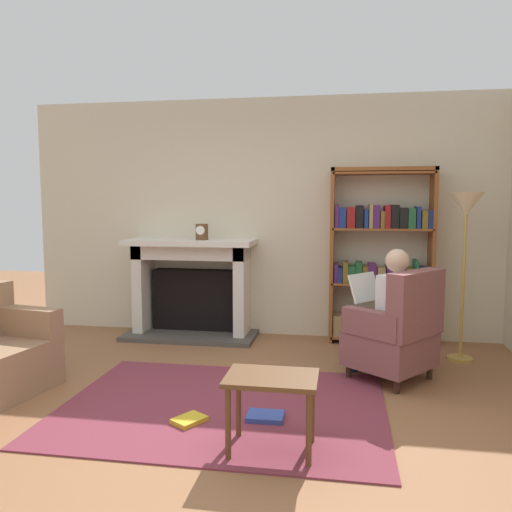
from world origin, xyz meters
name	(u,v)px	position (x,y,z in m)	size (l,w,h in m)	color
ground	(213,424)	(0.00, 0.00, 0.00)	(14.00, 14.00, 0.00)	#915F3D
back_wall	(267,218)	(0.00, 2.55, 1.35)	(5.60, 0.10, 2.70)	beige
area_rug	(223,406)	(0.00, 0.30, 0.01)	(2.40, 1.80, 0.01)	brown
fireplace	(193,285)	(-0.82, 2.30, 0.59)	(1.49, 0.64, 1.11)	#4C4742
mantel_clock	(202,232)	(-0.68, 2.20, 1.20)	(0.14, 0.14, 0.18)	brown
bookshelf	(380,260)	(1.27, 2.33, 0.91)	(1.09, 0.32, 1.90)	brown
armchair_reading	(397,332)	(1.34, 1.11, 0.42)	(0.88, 0.89, 0.97)	#331E14
seated_reader	(386,308)	(1.24, 1.19, 0.62)	(0.59, 0.57, 1.14)	silver
side_table	(272,388)	(0.45, -0.32, 0.40)	(0.56, 0.39, 0.48)	brown
scattered_books	(235,418)	(0.15, 0.07, 0.03)	(0.77, 0.38, 0.03)	gold
floor_lamp	(466,219)	(2.01, 1.81, 1.37)	(0.32, 0.32, 1.62)	#B7933F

